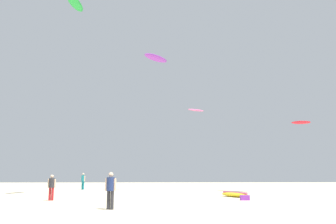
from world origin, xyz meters
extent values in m
plane|color=beige|center=(0.00, 0.00, 0.00)|extent=(120.00, 120.00, 0.00)
cylinder|color=#2D2D33|center=(-3.21, 3.79, 0.43)|extent=(0.16, 0.16, 0.85)
cylinder|color=#2D2D33|center=(-3.02, 3.71, 0.43)|extent=(0.16, 0.16, 0.85)
cylinder|color=navy|center=(-3.11, 3.75, 1.17)|extent=(0.39, 0.39, 0.64)
cylinder|color=beige|center=(-3.33, 3.84, 1.15)|extent=(0.11, 0.11, 0.59)
cylinder|color=beige|center=(-2.90, 3.66, 1.15)|extent=(0.11, 0.11, 0.59)
sphere|color=beige|center=(-3.11, 3.75, 1.62)|extent=(0.23, 0.23, 0.23)
cylinder|color=teal|center=(-9.02, 25.92, 0.44)|extent=(0.16, 0.16, 0.88)
cylinder|color=teal|center=(-8.87, 25.80, 0.44)|extent=(0.16, 0.16, 0.88)
cylinder|color=teal|center=(-8.94, 25.86, 1.21)|extent=(0.40, 0.40, 0.66)
cylinder|color=beige|center=(-9.13, 26.01, 1.18)|extent=(0.12, 0.12, 0.61)
cylinder|color=beige|center=(-8.76, 25.71, 1.18)|extent=(0.12, 0.12, 0.61)
sphere|color=beige|center=(-8.94, 25.86, 1.66)|extent=(0.24, 0.24, 0.24)
cylinder|color=#B21E23|center=(-7.70, 9.71, 0.40)|extent=(0.15, 0.15, 0.79)
cylinder|color=#B21E23|center=(-7.52, 9.68, 0.40)|extent=(0.15, 0.15, 0.79)
cylinder|color=#2D2D33|center=(-7.61, 9.69, 1.09)|extent=(0.36, 0.36, 0.59)
cylinder|color=beige|center=(-7.82, 9.73, 1.07)|extent=(0.11, 0.11, 0.55)
cylinder|color=beige|center=(-7.40, 9.66, 1.07)|extent=(0.11, 0.11, 0.55)
sphere|color=beige|center=(-7.61, 9.69, 1.50)|extent=(0.21, 0.21, 0.21)
ellipsoid|color=yellow|center=(4.77, 12.81, 0.17)|extent=(2.04, 3.13, 0.31)
cylinder|color=#E5598C|center=(4.77, 12.81, 0.30)|extent=(1.28, 2.61, 0.13)
cube|color=purple|center=(4.68, 9.49, 0.16)|extent=(0.56, 0.36, 0.32)
ellipsoid|color=#E5598C|center=(3.76, 28.34, 9.27)|extent=(2.30, 1.67, 0.40)
ellipsoid|color=green|center=(-8.06, 15.15, 16.18)|extent=(1.30, 3.24, 0.41)
ellipsoid|color=red|center=(20.91, 38.90, 9.40)|extent=(2.91, 1.37, 0.61)
ellipsoid|color=purple|center=(-1.10, 22.90, 13.94)|extent=(3.03, 3.22, 0.59)
camera|label=1|loc=(-0.92, -13.39, 1.62)|focal=37.72mm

